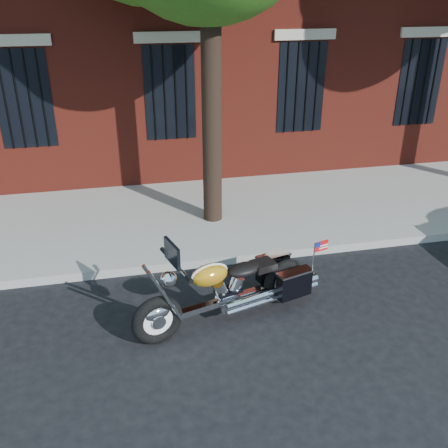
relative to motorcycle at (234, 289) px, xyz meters
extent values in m
plane|color=black|center=(-0.20, 0.19, -0.49)|extent=(120.00, 120.00, 0.00)
cube|color=gray|center=(-0.20, 1.57, -0.41)|extent=(40.00, 0.16, 0.15)
cube|color=gray|center=(-0.20, 3.45, -0.41)|extent=(40.00, 3.60, 0.15)
cube|color=black|center=(-0.20, 5.30, 1.71)|extent=(1.10, 0.14, 2.00)
cube|color=#B2A893|center=(-0.20, 5.27, 2.86)|extent=(1.40, 0.20, 0.22)
cylinder|color=black|center=(-0.20, 5.22, 1.71)|extent=(0.04, 0.04, 2.00)
cylinder|color=black|center=(0.30, 3.09, 2.01)|extent=(0.36, 0.36, 5.00)
torus|color=black|center=(-1.11, -0.31, -0.13)|extent=(0.73, 0.35, 0.71)
torus|color=black|center=(0.83, 0.24, -0.13)|extent=(0.73, 0.35, 0.71)
cylinder|color=white|center=(-1.11, -0.31, -0.13)|extent=(0.53, 0.21, 0.53)
cylinder|color=white|center=(0.83, 0.24, -0.13)|extent=(0.53, 0.21, 0.53)
ellipsoid|color=white|center=(-1.11, -0.31, -0.02)|extent=(0.40, 0.23, 0.20)
ellipsoid|color=orange|center=(0.83, 0.24, 0.00)|extent=(0.40, 0.25, 0.20)
cube|color=white|center=(-0.14, -0.03, -0.15)|extent=(1.56, 0.54, 0.08)
cylinder|color=white|center=(-0.09, -0.02, -0.17)|extent=(0.38, 0.28, 0.34)
cylinder|color=white|center=(0.47, -0.06, -0.16)|extent=(1.30, 0.46, 0.10)
ellipsoid|color=orange|center=(-0.36, -0.10, 0.34)|extent=(0.59, 0.44, 0.30)
ellipsoid|color=black|center=(0.14, 0.05, 0.28)|extent=(0.58, 0.43, 0.16)
cube|color=black|center=(0.72, 0.50, -0.01)|extent=(0.54, 0.30, 0.40)
cube|color=black|center=(0.87, -0.03, -0.01)|extent=(0.54, 0.30, 0.40)
cylinder|color=white|center=(-0.82, -0.23, 0.64)|extent=(0.27, 0.80, 0.04)
sphere|color=white|center=(-0.92, -0.26, 0.45)|extent=(0.26, 0.26, 0.21)
cube|color=black|center=(-0.86, -0.24, 0.81)|extent=(0.16, 0.42, 0.30)
cube|color=red|center=(1.26, 0.04, 0.52)|extent=(0.23, 0.08, 0.15)
camera|label=1|loc=(-1.39, -5.70, 3.82)|focal=40.00mm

